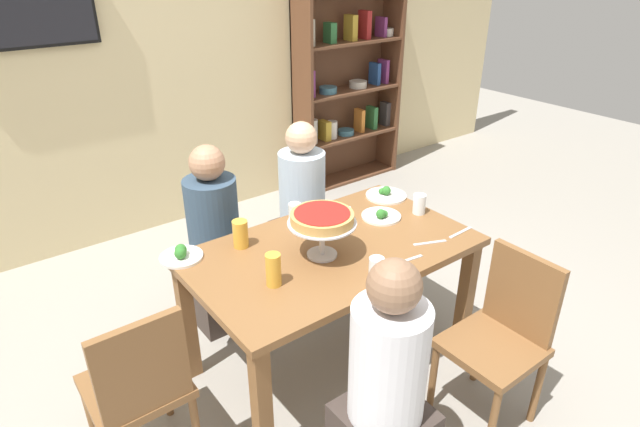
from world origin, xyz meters
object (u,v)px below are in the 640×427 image
cutlery_fork_near (337,210)px  water_glass_clear_far (420,204)px  chair_head_west (139,386)px  television (15,4)px  cutlery_fork_far (430,243)px  beer_glass_amber_tall (240,234)px  water_glass_clear_near (376,269)px  water_glass_clear_spare (295,211)px  diner_far_left (216,251)px  salad_plate_far_diner (386,195)px  diner_far_right (303,218)px  cutlery_knife_near (407,260)px  diner_near_left (385,403)px  salad_plate_near_diner (181,254)px  deep_dish_pizza_stand (322,220)px  dining_table (332,264)px  beer_glass_amber_short (273,270)px  cutlery_knife_far (461,232)px  chair_near_right (502,332)px  bookshelf (346,66)px  salad_plate_spare (381,216)px

cutlery_fork_near → water_glass_clear_far: bearing=151.0°
chair_head_west → television: bearing=84.2°
cutlery_fork_far → water_glass_clear_far: bearing=75.1°
beer_glass_amber_tall → water_glass_clear_near: 0.72m
water_glass_clear_spare → beer_glass_amber_tall: bearing=-167.9°
diner_far_left → salad_plate_far_diner: diner_far_left is taller
diner_far_right → cutlery_knife_near: (-0.13, -1.07, 0.25)m
water_glass_clear_spare → cutlery_fork_near: size_ratio=0.53×
diner_near_left → diner_far_left: bearing=-0.4°
salad_plate_near_diner → water_glass_clear_far: (1.29, -0.36, 0.04)m
water_glass_clear_far → chair_head_west: bearing=-177.9°
deep_dish_pizza_stand → cutlery_fork_near: bearing=43.0°
dining_table → diner_far_right: bearing=65.3°
diner_far_left → cutlery_fork_far: (0.74, -0.98, 0.25)m
dining_table → chair_head_west: 1.08m
television → salad_plate_near_diner: television is taller
salad_plate_near_diner → cutlery_knife_near: size_ratio=1.17×
beer_glass_amber_short → water_glass_clear_near: beer_glass_amber_short is taller
deep_dish_pizza_stand → salad_plate_near_diner: deep_dish_pizza_stand is taller
diner_far_right → diner_far_left: bearing=-86.9°
diner_far_left → diner_far_right: 0.66m
dining_table → water_glass_clear_spare: (0.03, 0.37, 0.15)m
water_glass_clear_spare → cutlery_knife_far: (0.61, -0.67, -0.04)m
diner_near_left → cutlery_fork_near: diner_near_left is taller
chair_near_right → deep_dish_pizza_stand: 1.00m
dining_table → salad_plate_near_diner: (-0.66, 0.36, 0.12)m
chair_near_right → cutlery_fork_near: chair_near_right is taller
salad_plate_near_diner → cutlery_fork_far: (1.08, -0.63, -0.02)m
salad_plate_near_diner → water_glass_clear_far: bearing=-15.7°
diner_far_right → diner_near_left: bearing=-24.0°
salad_plate_far_diner → cutlery_fork_far: 0.59m
bookshelf → diner_far_right: (-1.41, -1.27, -0.62)m
chair_head_west → cutlery_fork_far: 1.53m
cutlery_knife_far → television: bearing=118.9°
chair_near_right → cutlery_knife_near: size_ratio=4.83×
salad_plate_far_diner → water_glass_clear_far: (-0.00, -0.28, 0.04)m
salad_plate_far_diner → water_glass_clear_far: water_glass_clear_far is taller
diner_far_left → cutlery_fork_far: diner_far_left is taller
salad_plate_spare → water_glass_clear_spare: water_glass_clear_spare is taller
television → diner_far_left: size_ratio=0.82×
salad_plate_far_diner → beer_glass_amber_short: bearing=-160.2°
cutlery_fork_near → cutlery_fork_far: size_ratio=1.00×
chair_head_west → deep_dish_pizza_stand: bearing=1.9°
cutlery_knife_near → cutlery_knife_far: size_ratio=1.00×
chair_head_west → bookshelf: bearing=36.4°
bookshelf → chair_near_right: bookshelf is taller
television → water_glass_clear_near: 2.78m
beer_glass_amber_short → cutlery_knife_near: size_ratio=0.87×
cutlery_fork_far → bookshelf: bearing=82.2°
dining_table → beer_glass_amber_short: (-0.42, -0.10, 0.18)m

